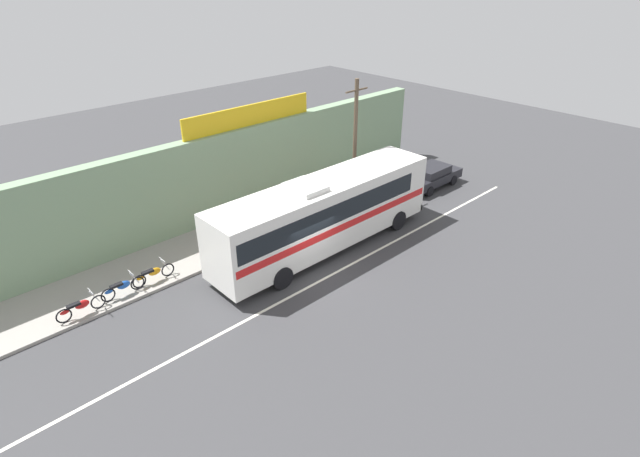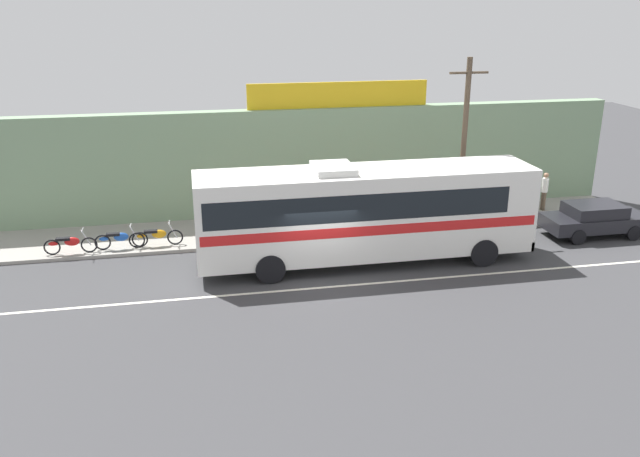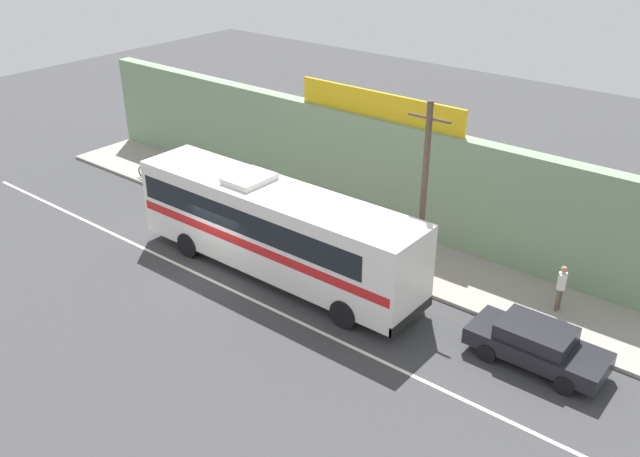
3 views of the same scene
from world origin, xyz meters
name	(u,v)px [view 3 (image 3 of 3)]	position (x,y,z in m)	size (l,w,h in m)	color
ground_plane	(221,270)	(0.00, 0.00, 0.00)	(70.00, 70.00, 0.00)	#3A3A3D
sidewalk_slab	(306,222)	(0.00, 5.20, 0.07)	(30.00, 3.60, 0.14)	gray
storefront_facade	(336,159)	(0.00, 7.35, 2.40)	(30.00, 0.70, 4.80)	gray
storefront_billboard	(379,105)	(2.25, 7.35, 5.35)	(8.01, 0.12, 1.10)	gold
road_center_stripe	(206,278)	(0.00, -0.80, 0.00)	(30.00, 0.14, 0.01)	silver
intercity_bus	(273,225)	(1.82, 1.15, 2.07)	(12.32, 2.67, 3.78)	white
parked_car	(537,344)	(11.97, 2.13, 0.74)	(4.29, 1.85, 1.37)	black
utility_pole	(424,195)	(6.66, 3.76, 3.79)	(1.60, 0.22, 7.03)	brown
motorcycle_red	(197,188)	(-5.76, 4.01, 0.57)	(1.96, 0.56, 0.94)	black
motorcycle_purple	(176,181)	(-7.18, 3.95, 0.57)	(1.90, 0.56, 0.94)	black
motorcycle_green	(150,173)	(-8.97, 3.78, 0.57)	(1.96, 0.56, 0.94)	black
pedestrian_by_curb	(561,285)	(11.44, 5.34, 1.17)	(0.30, 0.48, 1.75)	brown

